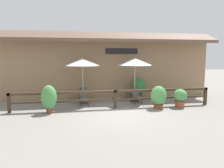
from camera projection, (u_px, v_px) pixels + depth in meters
name	position (u px, v px, depth m)	size (l,w,h in m)	color
ground_plane	(119.00, 114.00, 10.28)	(60.00, 60.00, 0.00)	gray
building_facade	(106.00, 64.00, 14.01)	(14.28, 1.49, 4.23)	#997A56
patio_railing	(115.00, 95.00, 11.21)	(10.40, 0.14, 0.95)	#3D2D1E
patio_umbrella_near	(82.00, 62.00, 12.31)	(1.98, 1.98, 2.60)	#B7B2A8
dining_table_near	(83.00, 93.00, 12.54)	(0.91, 0.91, 0.70)	brown
chair_near_streetside	(84.00, 97.00, 11.87)	(0.46, 0.46, 0.84)	#514C47
chair_near_wallside	(83.00, 93.00, 13.25)	(0.47, 0.47, 0.84)	#514C47
patio_umbrella_middle	(135.00, 62.00, 12.76)	(1.98, 1.98, 2.60)	#B7B2A8
dining_table_middle	(135.00, 92.00, 12.98)	(0.91, 0.91, 0.70)	brown
chair_middle_streetside	(137.00, 96.00, 12.35)	(0.47, 0.47, 0.84)	#514C47
chair_middle_wallside	(132.00, 92.00, 13.64)	(0.48, 0.48, 0.84)	#514C47
potted_plant_small_flowering	(49.00, 98.00, 10.27)	(0.72, 0.65, 1.34)	brown
potted_plant_corner_fern	(180.00, 97.00, 11.48)	(0.72, 0.65, 0.97)	#9E4C33
potted_plant_entrance_palm	(158.00, 97.00, 11.18)	(0.82, 0.74, 1.18)	brown
potted_plant_tall_tropical	(138.00, 88.00, 14.02)	(0.80, 0.72, 1.30)	#564C47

